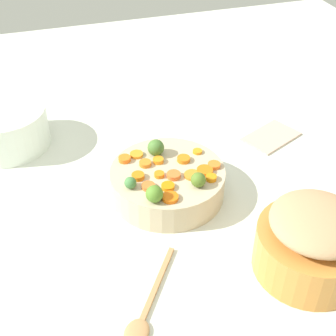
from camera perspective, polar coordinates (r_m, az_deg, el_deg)
tabletop at (r=1.21m, az=-1.22°, el=-3.67°), size 2.40×2.40×0.02m
serving_bowl_carrots at (r=1.18m, az=0.00°, el=-1.82°), size 0.28×0.28×0.07m
metal_pot at (r=1.04m, az=16.64°, el=-9.39°), size 0.23×0.23×0.10m
stuffing_mound at (r=0.99m, az=17.45°, el=-6.20°), size 0.19×0.19×0.06m
carrot_slice_0 at (r=1.15m, az=4.43°, el=-0.31°), size 0.05×0.05×0.01m
carrot_slice_1 at (r=1.13m, az=5.19°, el=-1.18°), size 0.04×0.04×0.01m
carrot_slice_2 at (r=1.13m, az=-3.60°, el=-0.98°), size 0.04×0.04×0.01m
carrot_slice_3 at (r=1.11m, az=-2.38°, el=-2.18°), size 0.04×0.04×0.01m
carrot_slice_4 at (r=1.22m, az=3.54°, el=1.99°), size 0.03×0.03×0.01m
carrot_slice_5 at (r=1.10m, az=-0.01°, el=-2.22°), size 0.04×0.04×0.01m
carrot_slice_6 at (r=1.13m, az=0.68°, el=-0.87°), size 0.05×0.05×0.01m
carrot_slice_7 at (r=1.14m, az=2.90°, el=-0.84°), size 0.05×0.05×0.01m
carrot_slice_8 at (r=1.21m, az=-3.78°, el=1.63°), size 0.04×0.04×0.01m
carrot_slice_9 at (r=1.07m, az=0.35°, el=-3.53°), size 0.05×0.05×0.01m
carrot_slice_10 at (r=1.18m, az=-1.18°, el=0.92°), size 0.04×0.04×0.01m
carrot_slice_11 at (r=1.14m, az=-1.21°, el=-0.82°), size 0.03×0.03×0.01m
carrot_slice_12 at (r=1.17m, az=5.52°, el=0.36°), size 0.04×0.04×0.01m
carrot_slice_13 at (r=1.17m, az=-2.74°, el=0.55°), size 0.04×0.04×0.01m
carrot_slice_14 at (r=1.19m, az=1.88°, el=1.07°), size 0.05×0.05×0.01m
carrot_slice_15 at (r=1.19m, az=-5.21°, el=1.09°), size 0.04×0.04×0.01m
brussels_sprout_0 at (r=1.10m, az=3.64°, el=-1.41°), size 0.04×0.04×0.04m
brussels_sprout_1 at (r=1.10m, az=-4.51°, el=-1.77°), size 0.03×0.03×0.03m
brussels_sprout_2 at (r=1.20m, az=-1.47°, el=2.44°), size 0.04×0.04×0.04m
brussels_sprout_3 at (r=1.06m, az=-1.63°, el=-3.11°), size 0.04×0.04×0.04m
wooden_spoon at (r=0.96m, az=-2.88°, el=-17.13°), size 0.17×0.22×0.01m
casserole_dish at (r=1.42m, az=-18.84°, el=4.58°), size 0.24×0.24×0.11m
dish_towel at (r=1.44m, az=12.22°, el=3.67°), size 0.19×0.16×0.01m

